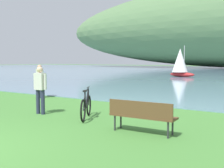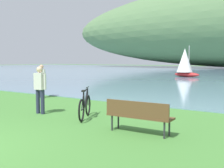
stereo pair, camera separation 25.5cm
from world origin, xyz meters
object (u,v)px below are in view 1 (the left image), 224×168
at_px(bicycle_leaning_near_bench, 86,107).
at_px(person_at_shoreline, 40,79).
at_px(park_bench_near_camera, 142,114).
at_px(sailboat_nearest_to_shore, 180,62).
at_px(person_on_the_grass, 40,87).

height_order(bicycle_leaning_near_bench, person_at_shoreline, person_at_shoreline).
distance_m(park_bench_near_camera, bicycle_leaning_near_bench, 2.53).
bearing_deg(bicycle_leaning_near_bench, park_bench_near_camera, -16.27).
relative_size(park_bench_near_camera, sailboat_nearest_to_shore, 0.51).
height_order(park_bench_near_camera, sailboat_nearest_to_shore, sailboat_nearest_to_shore).
height_order(person_on_the_grass, sailboat_nearest_to_shore, sailboat_nearest_to_shore).
height_order(park_bench_near_camera, person_on_the_grass, person_on_the_grass).
bearing_deg(park_bench_near_camera, person_at_shoreline, 155.76).
height_order(park_bench_near_camera, bicycle_leaning_near_bench, bicycle_leaning_near_bench).
xyz_separation_m(person_at_shoreline, sailboat_nearest_to_shore, (-0.18, 21.43, 0.74)).
bearing_deg(person_at_shoreline, sailboat_nearest_to_shore, 90.49).
bearing_deg(bicycle_leaning_near_bench, person_at_shoreline, 152.33).
bearing_deg(person_on_the_grass, sailboat_nearest_to_shore, 98.18).
distance_m(park_bench_near_camera, person_at_shoreline, 8.36).
bearing_deg(bicycle_leaning_near_bench, sailboat_nearest_to_shore, 102.54).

